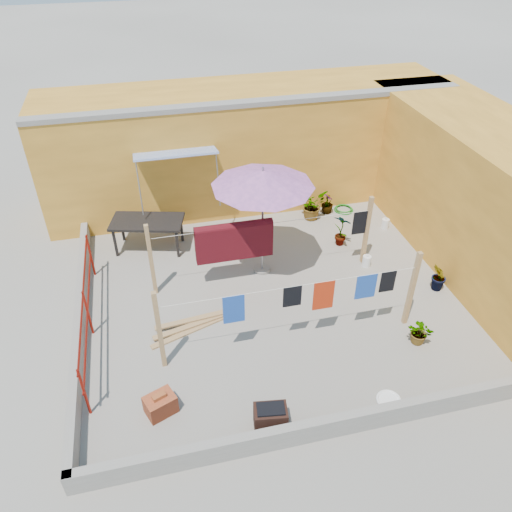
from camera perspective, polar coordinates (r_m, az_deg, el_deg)
The scene contains 21 objects.
ground at distance 11.15m, azimuth 1.83°, elevation -4.81°, with size 80.00×80.00×0.00m, color #9E998E.
wall_back at distance 14.30m, azimuth -1.07°, elevation 12.59°, with size 11.00×3.27×3.21m.
wall_right at distance 12.44m, azimuth 25.88°, elevation 4.96°, with size 2.40×9.00×3.20m, color gold.
parapet_front at distance 8.71m, azimuth 8.32°, elevation -18.76°, with size 8.30×0.16×0.44m, color gray.
parapet_left at distance 10.91m, azimuth -19.49°, elevation -6.94°, with size 0.16×7.30×0.44m, color gray.
red_railing at distance 10.40m, azimuth -18.83°, elevation -5.50°, with size 0.05×4.20×1.10m.
clothesline_rig at distance 10.81m, azimuth -1.26°, elevation 0.83°, with size 5.09×2.35×1.80m.
patio_umbrella at distance 10.64m, azimuth 0.79°, elevation 8.78°, with size 2.27×2.27×2.70m.
outdoor_table at distance 12.56m, azimuth -12.33°, elevation 3.67°, with size 1.91×1.30×0.82m.
brick_stack at distance 9.08m, azimuth -10.87°, elevation -16.32°, with size 0.61×0.53×0.45m.
lumber_pile at distance 10.52m, azimuth -6.93°, elevation -7.72°, with size 1.97×0.77×0.12m.
brazier at distance 8.71m, azimuth 1.67°, elevation -17.99°, with size 0.60×0.44×0.50m.
white_basin at distance 9.47m, azimuth 14.92°, elevation -15.65°, with size 0.44×0.44×0.08m.
water_jug_a at distance 12.28m, azimuth 12.52°, elevation -0.56°, with size 0.20×0.20×0.32m.
water_jug_b at distance 13.83m, azimuth 14.55°, elevation 3.60°, with size 0.20×0.20×0.31m.
green_hose at distance 14.45m, azimuth 9.99°, elevation 5.29°, with size 0.55×0.55×0.08m.
plant_back_a at distance 13.78m, azimuth 6.41°, elevation 5.85°, with size 0.75×0.65×0.83m, color #195518.
plant_back_b at distance 14.13m, azimuth 8.15°, elevation 5.99°, with size 0.34×0.34×0.60m, color #195518.
plant_right_a at distance 12.74m, azimuth 9.77°, elevation 2.98°, with size 0.48×0.32×0.90m, color #195518.
plant_right_b at distance 11.86m, azimuth 20.21°, elevation -2.31°, with size 0.40×0.32×0.72m, color #195518.
plant_right_c at distance 10.49m, azimuth 18.27°, elevation -8.28°, with size 0.49×0.43×0.55m, color #195518.
Camera 1 is at (-2.32, -8.12, 7.29)m, focal length 35.00 mm.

